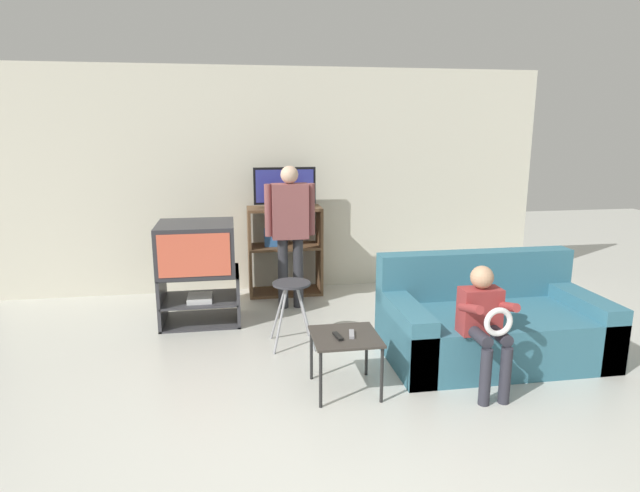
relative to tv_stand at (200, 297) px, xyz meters
The scene contains 12 objects.
wall_back 1.74m from the tv_stand, 50.69° to the left, with size 6.40×0.06×2.60m.
tv_stand is the anchor object (origin of this frame).
television_main 0.51m from the tv_stand, 139.57° to the left, with size 0.74×0.68×0.49m.
media_shelf 1.26m from the tv_stand, 40.88° to the left, with size 0.85×0.40×1.03m.
television_flat 1.57m from the tv_stand, 39.82° to the left, with size 0.70×0.20×0.46m.
folding_stool 1.14m from the tv_stand, 41.41° to the right, with size 0.38×0.38×0.59m.
snack_table 2.01m from the tv_stand, 55.60° to the right, with size 0.49×0.49×0.44m.
remote_control_black 2.01m from the tv_stand, 57.63° to the right, with size 0.04×0.14×0.02m, color black.
remote_control_white 2.04m from the tv_stand, 54.71° to the right, with size 0.04×0.14×0.02m, color gray.
couch 2.77m from the tv_stand, 26.36° to the right, with size 1.79×0.99×0.84m.
person_standing_adult 1.19m from the tv_stand, 17.39° to the left, with size 0.53×0.20×1.53m.
person_seated_child 2.81m from the tv_stand, 40.22° to the right, with size 0.33×0.43×0.93m.
Camera 1 is at (-0.53, -2.38, 1.92)m, focal length 30.00 mm.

